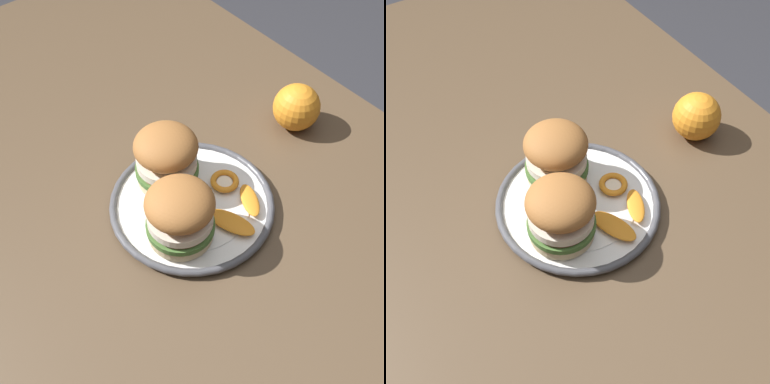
# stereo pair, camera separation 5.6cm
# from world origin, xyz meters

# --- Properties ---
(ground_plane) EXTENTS (8.00, 8.00, 0.00)m
(ground_plane) POSITION_xyz_m (0.00, 0.00, 0.00)
(ground_plane) COLOR #333338
(dining_table) EXTENTS (1.44, 0.94, 0.74)m
(dining_table) POSITION_xyz_m (0.00, 0.00, 0.65)
(dining_table) COLOR brown
(dining_table) RESTS_ON ground
(dinner_plate) EXTENTS (0.26, 0.26, 0.02)m
(dinner_plate) POSITION_xyz_m (0.01, 0.05, 0.75)
(dinner_plate) COLOR white
(dinner_plate) RESTS_ON dining_table
(sandwich_half_left) EXTENTS (0.13, 0.13, 0.10)m
(sandwich_half_left) POSITION_xyz_m (0.05, 0.00, 0.81)
(sandwich_half_left) COLOR beige
(sandwich_half_left) RESTS_ON dinner_plate
(sandwich_half_right) EXTENTS (0.13, 0.13, 0.10)m
(sandwich_half_right) POSITION_xyz_m (-0.05, 0.05, 0.81)
(sandwich_half_right) COLOR beige
(sandwich_half_right) RESTS_ON dinner_plate
(orange_peel_curled) EXTENTS (0.06, 0.06, 0.01)m
(orange_peel_curled) POSITION_xyz_m (0.02, 0.12, 0.77)
(orange_peel_curled) COLOR orange
(orange_peel_curled) RESTS_ON dinner_plate
(orange_peel_strip_long) EXTENTS (0.07, 0.05, 0.01)m
(orange_peel_strip_long) POSITION_xyz_m (0.07, 0.12, 0.77)
(orange_peel_strip_long) COLOR orange
(orange_peel_strip_long) RESTS_ON dinner_plate
(orange_peel_strip_short) EXTENTS (0.08, 0.06, 0.01)m
(orange_peel_strip_short) POSITION_xyz_m (0.08, 0.07, 0.77)
(orange_peel_strip_short) COLOR orange
(orange_peel_strip_short) RESTS_ON dinner_plate
(whole_orange) EXTENTS (0.08, 0.08, 0.08)m
(whole_orange) POSITION_xyz_m (-0.02, 0.31, 0.79)
(whole_orange) COLOR orange
(whole_orange) RESTS_ON dining_table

